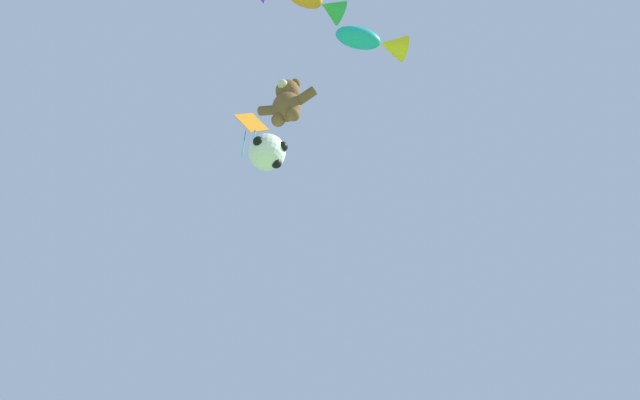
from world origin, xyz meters
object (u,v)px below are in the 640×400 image
diamond_kite (251,125)px  soccer_ball_kite (267,152)px  teddy_bear_kite (287,102)px  fish_kite_teal (375,42)px  fish_kite_tangerine (318,2)px

diamond_kite → soccer_ball_kite: bearing=-38.4°
soccer_ball_kite → diamond_kite: diamond_kite is taller
teddy_bear_kite → fish_kite_teal: 2.92m
teddy_bear_kite → fish_kite_teal: bearing=-5.0°
teddy_bear_kite → soccer_ball_kite: teddy_bear_kite is taller
diamond_kite → teddy_bear_kite: bearing=-32.8°
soccer_ball_kite → fish_kite_teal: (3.30, -0.34, 2.68)m
fish_kite_teal → diamond_kite: diamond_kite is taller
soccer_ball_kite → fish_kite_tangerine: (2.16, -1.65, 3.52)m
fish_kite_teal → diamond_kite: bearing=161.9°
teddy_bear_kite → fish_kite_tangerine: bearing=-43.3°
teddy_bear_kite → fish_kite_teal: size_ratio=0.94×
teddy_bear_kite → fish_kite_tangerine: size_ratio=1.08×
soccer_ball_kite → fish_kite_teal: fish_kite_teal is taller
soccer_ball_kite → fish_kite_teal: 4.27m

